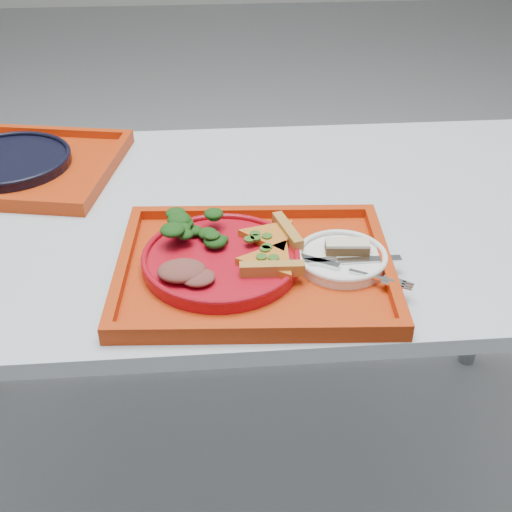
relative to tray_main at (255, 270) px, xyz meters
name	(u,v)px	position (x,y,z in m)	size (l,w,h in m)	color
ground	(238,461)	(-0.03, 0.21, -0.76)	(10.00, 10.00, 0.00)	gray
table	(233,243)	(-0.03, 0.21, -0.08)	(1.60, 0.80, 0.75)	#B4BECA
tray_main	(255,270)	(0.00, 0.00, 0.00)	(0.45, 0.35, 0.01)	#AC2C09
tray_far	(10,168)	(-0.49, 0.42, 0.00)	(0.45, 0.35, 0.01)	#AC2C09
dinner_plate	(221,261)	(-0.05, 0.01, 0.02)	(0.26, 0.26, 0.02)	#A30A17
side_plate	(341,260)	(0.15, 0.00, 0.01)	(0.15, 0.15, 0.01)	white
navy_plate	(9,162)	(-0.49, 0.42, 0.01)	(0.26, 0.26, 0.02)	black
pizza_slice_a	(271,258)	(0.03, -0.02, 0.03)	(0.12, 0.10, 0.02)	gold
pizza_slice_b	(271,234)	(0.03, 0.06, 0.03)	(0.12, 0.10, 0.02)	gold
salad_heap	(197,225)	(-0.09, 0.08, 0.05)	(0.09, 0.08, 0.05)	black
meat_portion	(182,271)	(-0.12, -0.04, 0.04)	(0.08, 0.06, 0.02)	brown
dessert_bar	(347,247)	(0.16, 0.01, 0.03)	(0.07, 0.03, 0.02)	#462917
knife	(346,260)	(0.15, -0.02, 0.02)	(0.18, 0.02, 0.01)	silver
fork	(348,269)	(0.15, -0.04, 0.02)	(0.18, 0.02, 0.01)	silver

